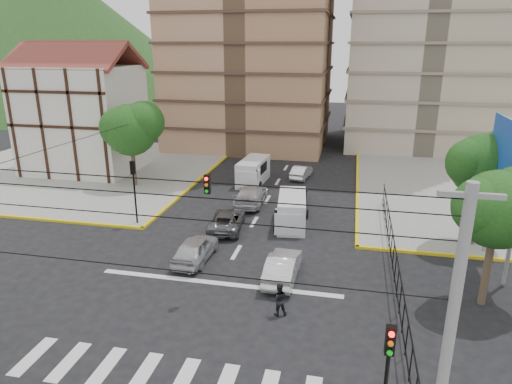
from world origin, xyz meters
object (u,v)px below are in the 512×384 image
(traffic_light_nw, at_px, (134,182))
(van_right_lane, at_px, (291,212))
(traffic_light_se, at_px, (387,370))
(car_silver_front_left, at_px, (196,249))
(car_white_front_right, at_px, (283,266))
(pedestrian_crosswalk, at_px, (279,300))
(van_left_lane, at_px, (253,172))

(traffic_light_nw, height_order, van_right_lane, traffic_light_nw)
(traffic_light_nw, bearing_deg, traffic_light_se, -45.00)
(car_silver_front_left, bearing_deg, traffic_light_nw, -34.86)
(car_white_front_right, height_order, pedestrian_crosswalk, pedestrian_crosswalk)
(van_left_lane, relative_size, pedestrian_crosswalk, 3.13)
(traffic_light_nw, xyz_separation_m, car_white_front_right, (11.02, -5.37, -2.40))
(van_left_lane, xyz_separation_m, car_silver_front_left, (0.06, -15.41, -0.33))
(traffic_light_se, xyz_separation_m, van_right_lane, (-5.15, 17.60, -2.10))
(van_right_lane, relative_size, car_silver_front_left, 1.14)
(pedestrian_crosswalk, bearing_deg, traffic_light_se, 104.58)
(traffic_light_se, xyz_separation_m, car_white_front_right, (-4.58, 10.23, -2.40))
(traffic_light_nw, distance_m, car_white_front_right, 12.50)
(traffic_light_nw, height_order, pedestrian_crosswalk, traffic_light_nw)
(traffic_light_se, xyz_separation_m, traffic_light_nw, (-15.60, 15.60, 0.00))
(traffic_light_se, bearing_deg, pedestrian_crosswalk, 121.85)
(traffic_light_nw, relative_size, van_left_lane, 0.89)
(traffic_light_se, xyz_separation_m, car_silver_front_left, (-9.83, 11.32, -2.39))
(traffic_light_se, height_order, van_right_lane, traffic_light_se)
(van_right_lane, xyz_separation_m, van_left_lane, (-4.74, 9.13, 0.04))
(traffic_light_se, relative_size, traffic_light_nw, 1.00)
(car_white_front_right, bearing_deg, traffic_light_nw, -24.90)
(van_right_lane, distance_m, car_white_front_right, 7.41)
(traffic_light_se, height_order, van_left_lane, traffic_light_se)
(traffic_light_nw, bearing_deg, pedestrian_crosswalk, -37.72)
(traffic_light_nw, relative_size, pedestrian_crosswalk, 2.79)
(traffic_light_se, height_order, car_white_front_right, traffic_light_se)
(traffic_light_nw, xyz_separation_m, pedestrian_crosswalk, (11.37, -8.80, -2.32))
(traffic_light_se, relative_size, van_left_lane, 0.89)
(traffic_light_se, distance_m, traffic_light_nw, 22.06)
(van_right_lane, xyz_separation_m, car_white_front_right, (0.57, -7.38, -0.30))
(traffic_light_se, distance_m, van_left_lane, 28.58)
(traffic_light_se, distance_m, car_silver_front_left, 15.19)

